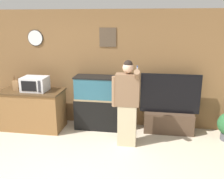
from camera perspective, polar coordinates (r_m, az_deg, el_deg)
wall_back_paneled at (r=5.70m, az=-3.20°, el=4.76°), size 10.00×0.08×2.60m
counter_island at (r=5.87m, az=-17.63°, el=-4.33°), size 1.38×0.69×0.89m
microwave at (r=5.64m, az=-17.20°, el=1.23°), size 0.53×0.41×0.31m
knife_block at (r=5.82m, az=-21.07°, el=0.92°), size 0.12×0.09×0.32m
aquarium_on_stand at (r=5.57m, az=-3.33°, el=-3.00°), size 0.99×0.44×1.20m
tv_on_stand at (r=5.57m, az=12.85°, el=-5.81°), size 1.26×0.40×1.29m
person_standing at (r=4.71m, az=3.44°, el=-2.97°), size 0.53×0.40×1.68m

